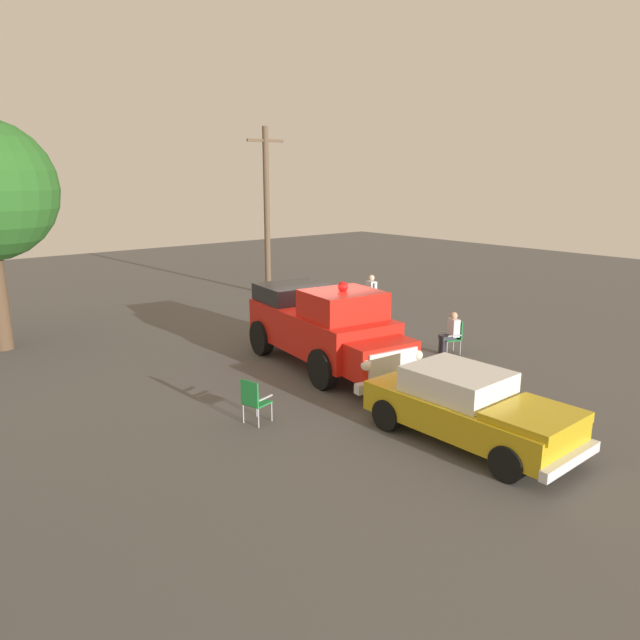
{
  "coord_description": "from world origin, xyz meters",
  "views": [
    {
      "loc": [
        12.38,
        -10.63,
        5.28
      ],
      "look_at": [
        -0.17,
        -0.18,
        1.31
      ],
      "focal_mm": 33.27,
      "sensor_mm": 36.0,
      "label": 1
    }
  ],
  "objects_px": {
    "classic_hot_rod": "(470,407)",
    "lawn_chair_by_car": "(253,398)",
    "vintage_fire_truck": "(324,325)",
    "lawn_chair_near_truck": "(454,334)",
    "utility_pole": "(267,209)",
    "spectator_standing": "(371,293)",
    "spectator_seated": "(451,331)"
  },
  "relations": [
    {
      "from": "classic_hot_rod",
      "to": "spectator_seated",
      "type": "distance_m",
      "value": 6.27
    },
    {
      "from": "spectator_seated",
      "to": "utility_pole",
      "type": "xyz_separation_m",
      "value": [
        -11.31,
        1.16,
        3.14
      ]
    },
    {
      "from": "vintage_fire_truck",
      "to": "classic_hot_rod",
      "type": "height_order",
      "value": "vintage_fire_truck"
    },
    {
      "from": "classic_hot_rod",
      "to": "lawn_chair_by_car",
      "type": "distance_m",
      "value": 4.57
    },
    {
      "from": "lawn_chair_by_car",
      "to": "spectator_standing",
      "type": "relative_size",
      "value": 0.61
    },
    {
      "from": "classic_hot_rod",
      "to": "lawn_chair_near_truck",
      "type": "height_order",
      "value": "classic_hot_rod"
    },
    {
      "from": "vintage_fire_truck",
      "to": "utility_pole",
      "type": "distance_m",
      "value": 11.28
    },
    {
      "from": "spectator_standing",
      "to": "lawn_chair_near_truck",
      "type": "bearing_deg",
      "value": -14.4
    },
    {
      "from": "vintage_fire_truck",
      "to": "lawn_chair_near_truck",
      "type": "xyz_separation_m",
      "value": [
        1.56,
        3.87,
        -0.61
      ]
    },
    {
      "from": "classic_hot_rod",
      "to": "spectator_standing",
      "type": "distance_m",
      "value": 10.85
    },
    {
      "from": "lawn_chair_near_truck",
      "to": "spectator_seated",
      "type": "xyz_separation_m",
      "value": [
        -0.06,
        -0.12,
        0.11
      ]
    },
    {
      "from": "lawn_chair_near_truck",
      "to": "lawn_chair_by_car",
      "type": "xyz_separation_m",
      "value": [
        0.56,
        -7.68,
        0.0
      ]
    },
    {
      "from": "spectator_seated",
      "to": "spectator_standing",
      "type": "height_order",
      "value": "spectator_standing"
    },
    {
      "from": "spectator_seated",
      "to": "utility_pole",
      "type": "relative_size",
      "value": 0.17
    },
    {
      "from": "vintage_fire_truck",
      "to": "utility_pole",
      "type": "relative_size",
      "value": 0.84
    },
    {
      "from": "vintage_fire_truck",
      "to": "classic_hot_rod",
      "type": "relative_size",
      "value": 1.41
    },
    {
      "from": "vintage_fire_truck",
      "to": "lawn_chair_near_truck",
      "type": "distance_m",
      "value": 4.22
    },
    {
      "from": "lawn_chair_by_car",
      "to": "spectator_standing",
      "type": "bearing_deg",
      "value": 121.41
    },
    {
      "from": "vintage_fire_truck",
      "to": "spectator_seated",
      "type": "height_order",
      "value": "vintage_fire_truck"
    },
    {
      "from": "classic_hot_rod",
      "to": "lawn_chair_near_truck",
      "type": "relative_size",
      "value": 4.3
    },
    {
      "from": "vintage_fire_truck",
      "to": "lawn_chair_by_car",
      "type": "height_order",
      "value": "vintage_fire_truck"
    },
    {
      "from": "lawn_chair_near_truck",
      "to": "spectator_seated",
      "type": "height_order",
      "value": "spectator_seated"
    },
    {
      "from": "vintage_fire_truck",
      "to": "lawn_chair_by_car",
      "type": "bearing_deg",
      "value": -60.87
    },
    {
      "from": "lawn_chair_by_car",
      "to": "utility_pole",
      "type": "bearing_deg",
      "value": 143.86
    },
    {
      "from": "spectator_standing",
      "to": "utility_pole",
      "type": "relative_size",
      "value": 0.23
    },
    {
      "from": "lawn_chair_near_truck",
      "to": "lawn_chair_by_car",
      "type": "relative_size",
      "value": 1.0
    },
    {
      "from": "classic_hot_rod",
      "to": "lawn_chair_near_truck",
      "type": "bearing_deg",
      "value": 130.53
    },
    {
      "from": "lawn_chair_near_truck",
      "to": "spectator_seated",
      "type": "distance_m",
      "value": 0.17
    },
    {
      "from": "spectator_standing",
      "to": "vintage_fire_truck",
      "type": "bearing_deg",
      "value": -56.98
    },
    {
      "from": "lawn_chair_by_car",
      "to": "utility_pole",
      "type": "xyz_separation_m",
      "value": [
        -11.93,
        8.71,
        3.24
      ]
    },
    {
      "from": "classic_hot_rod",
      "to": "lawn_chair_by_car",
      "type": "height_order",
      "value": "classic_hot_rod"
    },
    {
      "from": "spectator_seated",
      "to": "utility_pole",
      "type": "bearing_deg",
      "value": 174.17
    }
  ]
}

